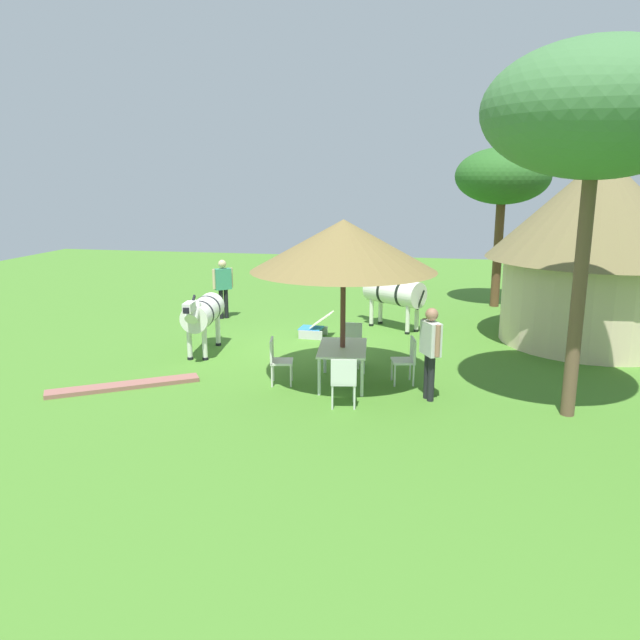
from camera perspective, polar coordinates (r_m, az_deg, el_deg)
ground_plane at (r=13.62m, az=-0.98°, el=-3.50°), size 36.00×36.00×0.00m
thatched_hut at (r=15.85m, az=24.39°, el=6.69°), size 5.07×5.07×4.45m
shade_umbrella at (r=11.34m, az=2.21°, el=6.97°), size 3.48×3.48×3.16m
patio_dining_table at (r=11.73m, az=2.12°, el=-2.91°), size 1.53×1.06×0.74m
patio_chair_near_hut at (r=10.57m, az=2.20°, el=-5.51°), size 0.49×0.51×0.90m
patio_chair_east_end at (r=11.92m, az=8.15°, el=-3.47°), size 0.52×0.51×0.90m
patio_chair_west_end at (r=12.96m, az=2.91°, el=-1.99°), size 0.43×0.45×0.90m
patio_chair_near_lawn at (r=11.79m, az=-4.00°, el=-3.55°), size 0.51×0.50×0.90m
guest_beside_umbrella at (r=10.98m, az=10.27°, el=-2.32°), size 0.54×0.40×1.69m
standing_watcher at (r=17.39m, az=-9.04°, el=3.39°), size 0.45×0.48×1.67m
striped_lounge_chair at (r=15.28m, az=-0.44°, el=-0.65°), size 0.59×0.83×0.65m
zebra_nearest_camera at (r=16.13m, az=6.79°, el=2.61°), size 1.55×1.98×1.51m
zebra_by_umbrella at (r=13.99m, az=-10.90°, el=0.62°), size 2.25×0.80×1.46m
acacia_tree_right_background at (r=10.58m, az=24.39°, el=17.29°), size 3.45×3.45×5.93m
acacia_tree_behind_hut at (r=19.38m, az=16.67°, el=12.63°), size 2.79×2.79×4.79m
brick_patio_kerb at (r=12.27m, az=-17.80°, el=-5.85°), size 1.82×2.55×0.08m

